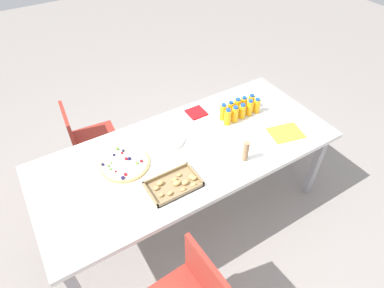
{
  "coord_description": "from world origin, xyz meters",
  "views": [
    {
      "loc": [
        0.88,
        1.5,
        2.45
      ],
      "look_at": [
        -0.05,
        -0.02,
        0.77
      ],
      "focal_mm": 30.01,
      "sensor_mm": 36.0,
      "label": 1
    }
  ],
  "objects_px": {
    "juice_bottle_0": "(251,102)",
    "juice_bottle_2": "(237,106)",
    "juice_bottle_1": "(243,104)",
    "napkin_stack": "(196,113)",
    "juice_bottle_3": "(230,109)",
    "cardboard_tube": "(246,151)",
    "fruit_pizza": "(125,164)",
    "juice_bottle_8": "(235,114)",
    "snack_tray": "(175,184)",
    "juice_bottle_4": "(223,112)",
    "juice_bottle_5": "(257,106)",
    "juice_bottle_9": "(228,117)",
    "chair_near_right": "(87,138)",
    "plate_stack": "(170,140)",
    "paper_folder": "(286,133)",
    "juice_bottle_7": "(242,111)",
    "juice_bottle_6": "(250,108)",
    "party_table": "(188,155)"
  },
  "relations": [
    {
      "from": "juice_bottle_3",
      "to": "cardboard_tube",
      "type": "xyz_separation_m",
      "value": [
        0.22,
        0.48,
        0.02
      ]
    },
    {
      "from": "snack_tray",
      "to": "juice_bottle_5",
      "type": "bearing_deg",
      "value": -160.67
    },
    {
      "from": "juice_bottle_5",
      "to": "juice_bottle_7",
      "type": "height_order",
      "value": "same"
    },
    {
      "from": "juice_bottle_9",
      "to": "snack_tray",
      "type": "xyz_separation_m",
      "value": [
        0.69,
        0.35,
        -0.06
      ]
    },
    {
      "from": "party_table",
      "to": "juice_bottle_0",
      "type": "bearing_deg",
      "value": -167.11
    },
    {
      "from": "juice_bottle_2",
      "to": "cardboard_tube",
      "type": "xyz_separation_m",
      "value": [
        0.29,
        0.47,
        0.01
      ]
    },
    {
      "from": "juice_bottle_6",
      "to": "juice_bottle_7",
      "type": "xyz_separation_m",
      "value": [
        0.08,
        -0.0,
        -0.01
      ]
    },
    {
      "from": "juice_bottle_4",
      "to": "juice_bottle_9",
      "type": "distance_m",
      "value": 0.07
    },
    {
      "from": "juice_bottle_3",
      "to": "snack_tray",
      "type": "xyz_separation_m",
      "value": [
        0.77,
        0.42,
        -0.05
      ]
    },
    {
      "from": "juice_bottle_1",
      "to": "juice_bottle_5",
      "type": "xyz_separation_m",
      "value": [
        -0.08,
        0.08,
        0.0
      ]
    },
    {
      "from": "chair_near_right",
      "to": "juice_bottle_3",
      "type": "distance_m",
      "value": 1.31
    },
    {
      "from": "juice_bottle_1",
      "to": "plate_stack",
      "type": "bearing_deg",
      "value": 2.21
    },
    {
      "from": "juice_bottle_6",
      "to": "fruit_pizza",
      "type": "xyz_separation_m",
      "value": [
        1.13,
        -0.01,
        -0.06
      ]
    },
    {
      "from": "juice_bottle_6",
      "to": "cardboard_tube",
      "type": "relative_size",
      "value": 0.89
    },
    {
      "from": "juice_bottle_2",
      "to": "juice_bottle_0",
      "type": "bearing_deg",
      "value": -179.37
    },
    {
      "from": "chair_near_right",
      "to": "paper_folder",
      "type": "distance_m",
      "value": 1.74
    },
    {
      "from": "juice_bottle_3",
      "to": "juice_bottle_6",
      "type": "height_order",
      "value": "juice_bottle_6"
    },
    {
      "from": "juice_bottle_3",
      "to": "juice_bottle_4",
      "type": "distance_m",
      "value": 0.08
    },
    {
      "from": "juice_bottle_2",
      "to": "plate_stack",
      "type": "bearing_deg",
      "value": 1.64
    },
    {
      "from": "juice_bottle_1",
      "to": "napkin_stack",
      "type": "xyz_separation_m",
      "value": [
        0.37,
        -0.17,
        -0.05
      ]
    },
    {
      "from": "juice_bottle_9",
      "to": "juice_bottle_5",
      "type": "bearing_deg",
      "value": -179.4
    },
    {
      "from": "juice_bottle_1",
      "to": "napkin_stack",
      "type": "distance_m",
      "value": 0.41
    },
    {
      "from": "juice_bottle_3",
      "to": "juice_bottle_9",
      "type": "xyz_separation_m",
      "value": [
        0.08,
        0.08,
        0.0
      ]
    },
    {
      "from": "plate_stack",
      "to": "juice_bottle_2",
      "type": "bearing_deg",
      "value": -178.36
    },
    {
      "from": "juice_bottle_0",
      "to": "juice_bottle_4",
      "type": "bearing_deg",
      "value": 0.46
    },
    {
      "from": "party_table",
      "to": "juice_bottle_9",
      "type": "height_order",
      "value": "juice_bottle_9"
    },
    {
      "from": "juice_bottle_3",
      "to": "juice_bottle_4",
      "type": "bearing_deg",
      "value": 1.5
    },
    {
      "from": "juice_bottle_5",
      "to": "snack_tray",
      "type": "height_order",
      "value": "juice_bottle_5"
    },
    {
      "from": "juice_bottle_1",
      "to": "paper_folder",
      "type": "xyz_separation_m",
      "value": [
        -0.1,
        0.43,
        -0.06
      ]
    },
    {
      "from": "juice_bottle_5",
      "to": "juice_bottle_7",
      "type": "xyz_separation_m",
      "value": [
        0.15,
        -0.0,
        -0.0
      ]
    },
    {
      "from": "juice_bottle_3",
      "to": "fruit_pizza",
      "type": "relative_size",
      "value": 0.4
    },
    {
      "from": "juice_bottle_1",
      "to": "fruit_pizza",
      "type": "bearing_deg",
      "value": 3.78
    },
    {
      "from": "cardboard_tube",
      "to": "chair_near_right",
      "type": "bearing_deg",
      "value": -52.24
    },
    {
      "from": "juice_bottle_4",
      "to": "juice_bottle_5",
      "type": "height_order",
      "value": "juice_bottle_4"
    },
    {
      "from": "plate_stack",
      "to": "napkin_stack",
      "type": "bearing_deg",
      "value": -151.48
    },
    {
      "from": "juice_bottle_6",
      "to": "juice_bottle_9",
      "type": "relative_size",
      "value": 1.0
    },
    {
      "from": "juice_bottle_4",
      "to": "plate_stack",
      "type": "xyz_separation_m",
      "value": [
        0.51,
        0.02,
        -0.06
      ]
    },
    {
      "from": "juice_bottle_1",
      "to": "juice_bottle_9",
      "type": "height_order",
      "value": "juice_bottle_9"
    },
    {
      "from": "juice_bottle_0",
      "to": "party_table",
      "type": "bearing_deg",
      "value": 12.89
    },
    {
      "from": "party_table",
      "to": "cardboard_tube",
      "type": "bearing_deg",
      "value": 134.36
    },
    {
      "from": "juice_bottle_0",
      "to": "juice_bottle_6",
      "type": "xyz_separation_m",
      "value": [
        0.08,
        0.07,
        0.01
      ]
    },
    {
      "from": "juice_bottle_1",
      "to": "juice_bottle_3",
      "type": "bearing_deg",
      "value": 3.18
    },
    {
      "from": "fruit_pizza",
      "to": "paper_folder",
      "type": "bearing_deg",
      "value": 164.12
    },
    {
      "from": "juice_bottle_7",
      "to": "juice_bottle_9",
      "type": "height_order",
      "value": "juice_bottle_9"
    },
    {
      "from": "juice_bottle_0",
      "to": "juice_bottle_2",
      "type": "relative_size",
      "value": 0.89
    },
    {
      "from": "juice_bottle_7",
      "to": "juice_bottle_4",
      "type": "bearing_deg",
      "value": -24.66
    },
    {
      "from": "chair_near_right",
      "to": "juice_bottle_3",
      "type": "xyz_separation_m",
      "value": [
        -1.09,
        0.66,
        0.32
      ]
    },
    {
      "from": "juice_bottle_4",
      "to": "juice_bottle_7",
      "type": "relative_size",
      "value": 1.11
    },
    {
      "from": "juice_bottle_8",
      "to": "snack_tray",
      "type": "bearing_deg",
      "value": 24.48
    },
    {
      "from": "juice_bottle_9",
      "to": "juice_bottle_3",
      "type": "bearing_deg",
      "value": -138.1
    }
  ]
}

